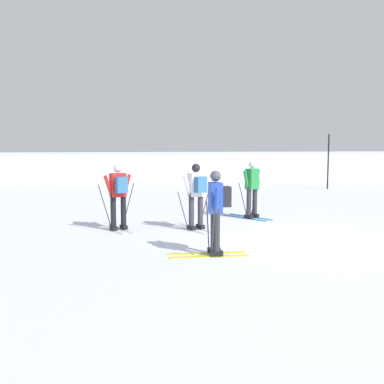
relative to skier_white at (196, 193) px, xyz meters
The scene contains 7 objects.
ground_plane 3.10m from the skier_white, 38.20° to the right, with size 120.00×120.00×0.00m, color silver.
far_snow_ridge 17.78m from the skier_white, 82.50° to the left, with size 80.00×6.23×1.47m, color silver.
skier_white is the anchor object (origin of this frame).
skier_green 2.44m from the skier_white, 41.22° to the left, with size 1.28×1.49×1.71m.
skier_red 1.99m from the skier_white, behind, with size 1.03×1.60×1.71m.
skier_blue 2.71m from the skier_white, 88.50° to the right, with size 1.60×1.00×1.71m.
trail_marker_pole 11.93m from the skier_white, 51.84° to the left, with size 0.07×0.07×2.58m, color black.
Camera 1 is at (-3.78, -10.11, 2.32)m, focal length 44.30 mm.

